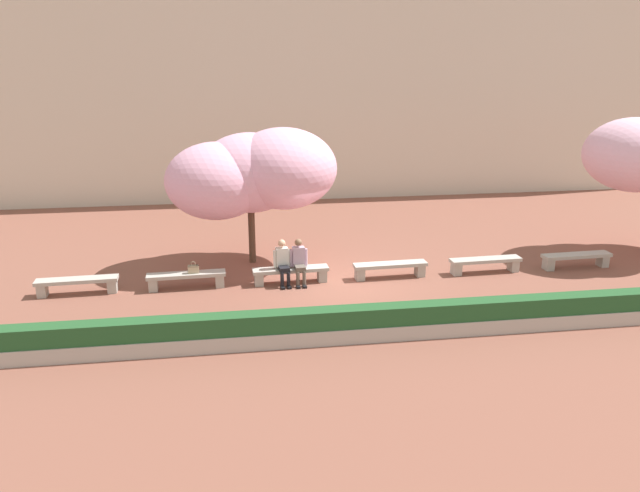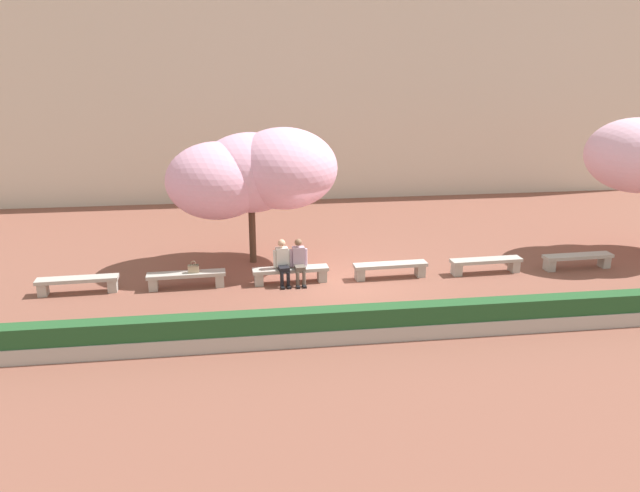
% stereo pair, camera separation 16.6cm
% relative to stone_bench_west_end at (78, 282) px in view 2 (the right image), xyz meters
% --- Properties ---
extents(ground_plane, '(100.00, 100.00, 0.00)m').
position_rel_stone_bench_west_end_xyz_m(ground_plane, '(7.27, 0.00, -0.31)').
color(ground_plane, brown).
extents(building_facade, '(33.41, 4.00, 8.78)m').
position_rel_stone_bench_west_end_xyz_m(building_facade, '(7.27, 12.35, 4.08)').
color(building_facade, beige).
rests_on(building_facade, ground).
extents(stone_bench_west_end, '(2.17, 0.49, 0.45)m').
position_rel_stone_bench_west_end_xyz_m(stone_bench_west_end, '(0.00, 0.00, 0.00)').
color(stone_bench_west_end, '#ADA89E').
rests_on(stone_bench_west_end, ground).
extents(stone_bench_near_west, '(2.17, 0.49, 0.45)m').
position_rel_stone_bench_west_end_xyz_m(stone_bench_near_west, '(2.91, 0.00, 0.00)').
color(stone_bench_near_west, '#ADA89E').
rests_on(stone_bench_near_west, ground).
extents(stone_bench_center, '(2.17, 0.49, 0.45)m').
position_rel_stone_bench_west_end_xyz_m(stone_bench_center, '(5.82, 0.00, 0.00)').
color(stone_bench_center, '#ADA89E').
rests_on(stone_bench_center, ground).
extents(stone_bench_near_east, '(2.17, 0.49, 0.45)m').
position_rel_stone_bench_west_end_xyz_m(stone_bench_near_east, '(8.73, 0.00, 0.00)').
color(stone_bench_near_east, '#ADA89E').
rests_on(stone_bench_near_east, ground).
extents(stone_bench_east_end, '(2.17, 0.49, 0.45)m').
position_rel_stone_bench_west_end_xyz_m(stone_bench_east_end, '(11.64, 0.00, 0.00)').
color(stone_bench_east_end, '#ADA89E').
rests_on(stone_bench_east_end, ground).
extents(stone_bench_far_east, '(2.17, 0.49, 0.45)m').
position_rel_stone_bench_west_end_xyz_m(stone_bench_far_east, '(14.55, 0.00, 0.00)').
color(stone_bench_far_east, '#ADA89E').
rests_on(stone_bench_far_east, ground).
extents(person_seated_left, '(0.51, 0.71, 1.29)m').
position_rel_stone_bench_west_end_xyz_m(person_seated_left, '(5.59, -0.05, 0.39)').
color(person_seated_left, black).
rests_on(person_seated_left, ground).
extents(person_seated_right, '(0.51, 0.70, 1.29)m').
position_rel_stone_bench_west_end_xyz_m(person_seated_right, '(6.06, -0.05, 0.39)').
color(person_seated_right, black).
rests_on(person_seated_right, ground).
extents(handbag, '(0.30, 0.15, 0.34)m').
position_rel_stone_bench_west_end_xyz_m(handbag, '(3.12, -0.01, 0.27)').
color(handbag, tan).
rests_on(handbag, stone_bench_near_west).
extents(cherry_tree_main, '(5.10, 3.43, 4.19)m').
position_rel_stone_bench_west_end_xyz_m(cherry_tree_main, '(4.90, 1.84, 2.53)').
color(cherry_tree_main, '#513828').
rests_on(cherry_tree_main, ground).
extents(planter_hedge_foreground, '(19.24, 0.50, 0.80)m').
position_rel_stone_bench_west_end_xyz_m(planter_hedge_foreground, '(7.27, -3.89, 0.07)').
color(planter_hedge_foreground, '#ADA89E').
rests_on(planter_hedge_foreground, ground).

